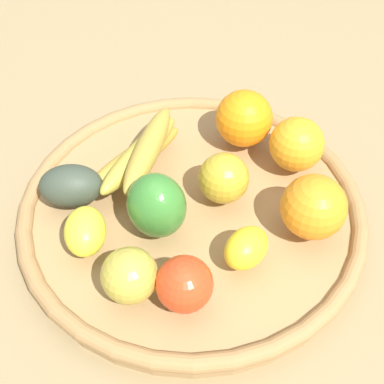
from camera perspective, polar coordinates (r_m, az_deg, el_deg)
ground_plane at (r=0.76m, az=0.00°, el=-2.99°), size 2.40×2.40×0.00m
basket at (r=0.75m, az=0.00°, el=-2.00°), size 0.47×0.47×0.04m
apple_1 at (r=0.61m, az=-0.79°, el=-9.57°), size 0.09×0.09×0.07m
lemon_1 at (r=0.66m, az=5.66°, el=-5.83°), size 0.07×0.06×0.05m
banana_bunch at (r=0.75m, az=-5.40°, el=3.99°), size 0.18×0.10×0.06m
apple_0 at (r=0.62m, az=-6.53°, el=-8.64°), size 0.07×0.07×0.07m
lemon_0 at (r=0.68m, az=-11.06°, el=-4.04°), size 0.08×0.08×0.05m
apple_2 at (r=0.72m, az=3.32°, el=1.44°), size 0.09×0.09×0.07m
bell_pepper at (r=0.67m, az=-3.71°, el=-1.41°), size 0.09×0.09×0.09m
orange_0 at (r=0.69m, az=12.57°, el=-1.54°), size 0.12×0.12×0.08m
orange_2 at (r=0.77m, az=10.86°, el=4.92°), size 0.10×0.10×0.08m
avocado at (r=0.73m, az=-12.50°, el=0.65°), size 0.09×0.10×0.06m
orange_1 at (r=0.80m, az=5.45°, el=7.65°), size 0.09×0.09×0.08m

